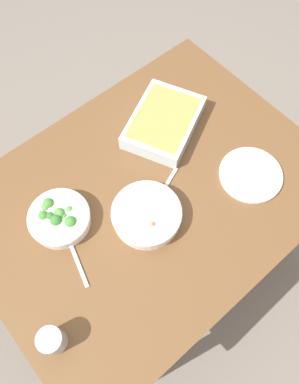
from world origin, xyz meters
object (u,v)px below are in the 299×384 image
at_px(spoon_by_broccoli, 74,254).
at_px(baking_dish, 164,122).
at_px(drink_cup, 52,341).
at_px(spoon_by_stew, 161,193).
at_px(stew_bowl, 147,215).
at_px(broccoli_bowl, 59,218).
at_px(side_plate, 251,175).

bearing_deg(spoon_by_broccoli, baking_dish, 19.02).
bearing_deg(drink_cup, spoon_by_stew, 16.16).
distance_m(baking_dish, drink_cup, 0.81).
relative_size(stew_bowl, broccoli_bowl, 1.14).
bearing_deg(drink_cup, baking_dish, 26.24).
xyz_separation_m(stew_bowl, spoon_by_stew, (0.10, 0.04, -0.03)).
xyz_separation_m(broccoli_bowl, baking_dish, (0.50, 0.07, 0.00)).
relative_size(stew_bowl, spoon_by_stew, 1.34).
height_order(baking_dish, side_plate, baking_dish).
bearing_deg(side_plate, spoon_by_stew, 152.39).
xyz_separation_m(side_plate, spoon_by_broccoli, (-0.63, 0.17, -0.00)).
bearing_deg(drink_cup, spoon_by_broccoli, 42.29).
distance_m(drink_cup, side_plate, 0.82).
xyz_separation_m(stew_bowl, baking_dish, (0.28, 0.24, 0.00)).
relative_size(baking_dish, spoon_by_broccoli, 2.10).
bearing_deg(broccoli_bowl, spoon_by_broccoli, -105.00).
height_order(broccoli_bowl, spoon_by_stew, broccoli_bowl).
xyz_separation_m(broccoli_bowl, spoon_by_stew, (0.32, -0.14, -0.03)).
bearing_deg(baking_dish, drink_cup, -153.76).
distance_m(spoon_by_stew, spoon_by_broccoli, 0.35).
relative_size(spoon_by_stew, spoon_by_broccoli, 0.98).
distance_m(side_plate, spoon_by_broccoli, 0.65).
height_order(drink_cup, spoon_by_stew, drink_cup).
xyz_separation_m(drink_cup, spoon_by_broccoli, (0.19, 0.17, -0.03)).
distance_m(stew_bowl, spoon_by_stew, 0.11).
relative_size(stew_bowl, side_plate, 1.04).
bearing_deg(baking_dish, side_plate, -74.92).
bearing_deg(drink_cup, stew_bowl, 15.17).
relative_size(drink_cup, spoon_by_stew, 0.50).
distance_m(baking_dish, spoon_by_broccoli, 0.57).
relative_size(baking_dish, drink_cup, 4.30).
relative_size(broccoli_bowl, spoon_by_broccoli, 1.16).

